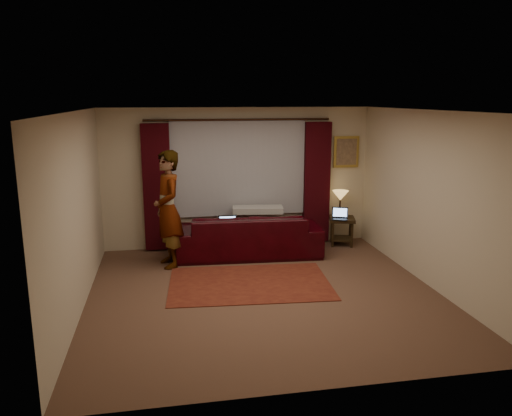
{
  "coord_description": "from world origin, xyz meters",
  "views": [
    {
      "loc": [
        -1.35,
        -6.65,
        2.78
      ],
      "look_at": [
        0.1,
        1.2,
        1.0
      ],
      "focal_mm": 35.0,
      "sensor_mm": 36.0,
      "label": 1
    }
  ],
  "objects_px": {
    "end_table": "(342,231)",
    "person": "(168,209)",
    "tiffany_lamp": "(340,203)",
    "laptop_sofa": "(228,224)",
    "laptop_table": "(340,214)",
    "sofa": "(248,227)"
  },
  "relations": [
    {
      "from": "sofa",
      "to": "end_table",
      "type": "bearing_deg",
      "value": -167.68
    },
    {
      "from": "laptop_sofa",
      "to": "tiffany_lamp",
      "type": "xyz_separation_m",
      "value": [
        2.25,
        0.62,
        0.15
      ]
    },
    {
      "from": "sofa",
      "to": "tiffany_lamp",
      "type": "xyz_separation_m",
      "value": [
        1.87,
        0.43,
        0.26
      ]
    },
    {
      "from": "tiffany_lamp",
      "to": "person",
      "type": "xyz_separation_m",
      "value": [
        -3.26,
        -0.77,
        0.19
      ]
    },
    {
      "from": "tiffany_lamp",
      "to": "person",
      "type": "height_order",
      "value": "person"
    },
    {
      "from": "end_table",
      "to": "person",
      "type": "distance_m",
      "value": 3.4
    },
    {
      "from": "sofa",
      "to": "person",
      "type": "distance_m",
      "value": 1.5
    },
    {
      "from": "end_table",
      "to": "laptop_sofa",
      "type": "bearing_deg",
      "value": -167.87
    },
    {
      "from": "laptop_sofa",
      "to": "laptop_table",
      "type": "bearing_deg",
      "value": 11.1
    },
    {
      "from": "tiffany_lamp",
      "to": "person",
      "type": "distance_m",
      "value": 3.35
    },
    {
      "from": "laptop_sofa",
      "to": "end_table",
      "type": "relative_size",
      "value": 0.65
    },
    {
      "from": "sofa",
      "to": "tiffany_lamp",
      "type": "distance_m",
      "value": 1.94
    },
    {
      "from": "laptop_sofa",
      "to": "person",
      "type": "relative_size",
      "value": 0.18
    },
    {
      "from": "laptop_table",
      "to": "laptop_sofa",
      "type": "bearing_deg",
      "value": -150.43
    },
    {
      "from": "end_table",
      "to": "sofa",
      "type": "bearing_deg",
      "value": -171.09
    },
    {
      "from": "sofa",
      "to": "tiffany_lamp",
      "type": "bearing_deg",
      "value": -163.77
    },
    {
      "from": "end_table",
      "to": "tiffany_lamp",
      "type": "distance_m",
      "value": 0.53
    },
    {
      "from": "tiffany_lamp",
      "to": "person",
      "type": "relative_size",
      "value": 0.26
    },
    {
      "from": "sofa",
      "to": "end_table",
      "type": "relative_size",
      "value": 4.83
    },
    {
      "from": "end_table",
      "to": "tiffany_lamp",
      "type": "relative_size",
      "value": 1.08
    },
    {
      "from": "laptop_table",
      "to": "person",
      "type": "xyz_separation_m",
      "value": [
        -3.16,
        -0.51,
        0.33
      ]
    },
    {
      "from": "person",
      "to": "tiffany_lamp",
      "type": "bearing_deg",
      "value": 88.79
    }
  ]
}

